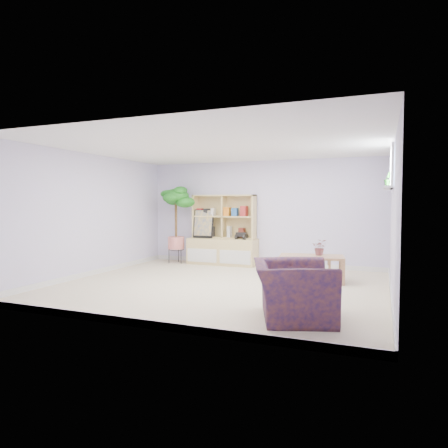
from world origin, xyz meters
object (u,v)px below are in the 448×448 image
at_px(storage_unit, 222,230).
at_px(floor_tree, 176,225).
at_px(armchair, 293,286).
at_px(coffee_table, 311,268).

relative_size(storage_unit, floor_tree, 0.88).
distance_m(floor_tree, armchair, 5.04).
height_order(floor_tree, armchair, floor_tree).
xyz_separation_m(floor_tree, armchair, (3.56, -3.54, -0.52)).
bearing_deg(floor_tree, armchair, -44.79).
height_order(coffee_table, armchair, armchair).
bearing_deg(armchair, floor_tree, 26.32).
bearing_deg(coffee_table, armchair, -94.50).
xyz_separation_m(coffee_table, armchair, (0.18, -2.49, 0.17)).
height_order(storage_unit, floor_tree, floor_tree).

